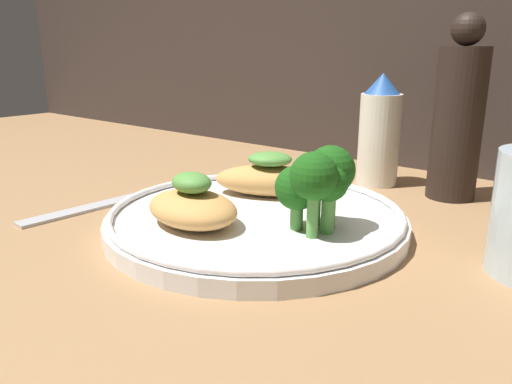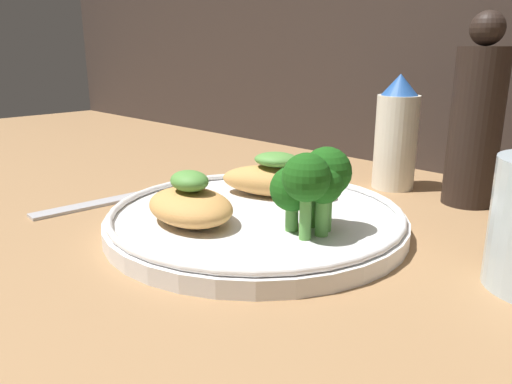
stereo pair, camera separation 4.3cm
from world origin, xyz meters
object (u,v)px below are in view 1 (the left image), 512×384
broccoli_bunch (317,180)px  sauce_bottle (379,132)px  plate (256,218)px  pepper_grinder (458,117)px

broccoli_bunch → sauce_bottle: sauce_bottle is taller
plate → sauce_bottle: sauce_bottle is taller
plate → broccoli_bunch: broccoli_bunch is taller
broccoli_bunch → pepper_grinder: 21.15cm
sauce_bottle → pepper_grinder: (8.50, 0.00, 2.43)cm
broccoli_bunch → sauce_bottle: bearing=103.2°
broccoli_bunch → plate: bearing=179.6°
plate → broccoli_bunch: bearing=-0.4°
plate → broccoli_bunch: 7.65cm
sauce_bottle → pepper_grinder: 8.84cm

